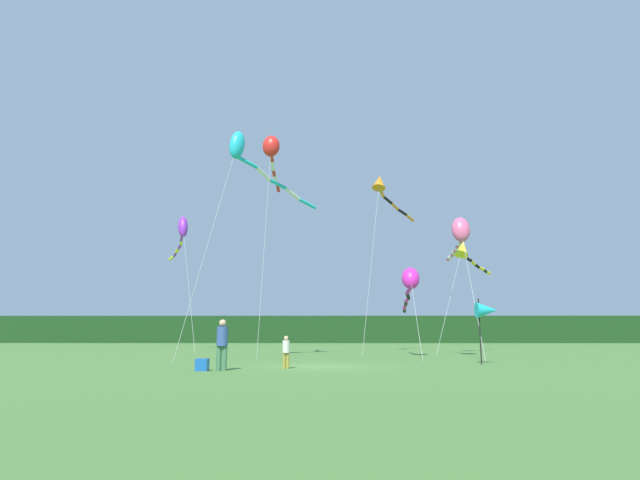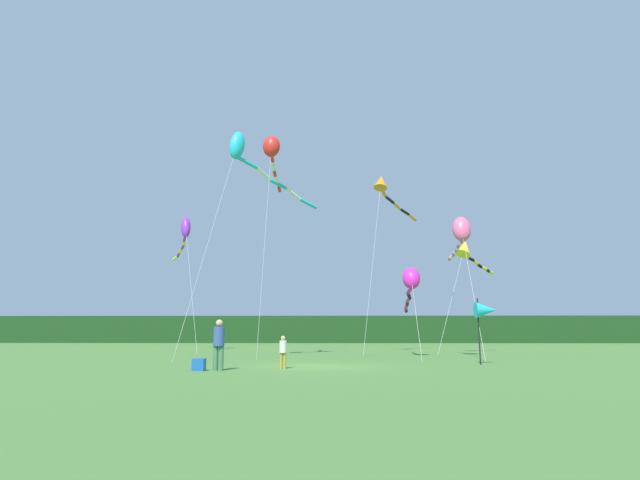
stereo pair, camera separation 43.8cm
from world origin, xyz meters
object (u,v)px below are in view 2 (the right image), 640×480
person_adult (219,342)px  cooler_box (199,365)px  kite_rainbow (461,231)px  kite_cyan (247,155)px  kite_purple (185,232)px  banner_flag_pole (486,311)px  person_child (283,350)px  kite_orange (385,188)px  kite_magenta (411,281)px  kite_yellow (466,250)px  kite_red (272,151)px

person_adult → cooler_box: (-0.67, -0.09, -0.80)m
kite_rainbow → kite_cyan: bearing=-174.1°
kite_purple → kite_rainbow: kite_purple is taller
banner_flag_pole → kite_cyan: bearing=158.7°
person_adult → person_child: (2.23, 1.02, -0.33)m
person_child → kite_purple: size_ratio=0.12×
kite_orange → cooler_box: bearing=-118.0°
banner_flag_pole → kite_magenta: size_ratio=0.31×
banner_flag_pole → kite_magenta: (-2.21, 6.67, 1.88)m
kite_orange → kite_rainbow: (3.47, -6.26, -4.18)m
person_adult → kite_purple: kite_purple is taller
cooler_box → kite_purple: (-6.32, 19.35, 8.54)m
kite_cyan → cooler_box: bearing=-90.7°
kite_yellow → banner_flag_pole: bearing=-100.7°
kite_red → kite_orange: (7.03, 6.13, -0.58)m
person_child → kite_cyan: 12.75m
cooler_box → kite_yellow: (13.50, 15.14, 6.39)m
kite_magenta → kite_rainbow: bearing=-21.8°
person_adult → kite_cyan: size_ratio=0.15×
kite_purple → kite_rainbow: (18.14, -9.93, -1.96)m
kite_purple → kite_orange: (14.67, -3.66, 2.22)m
kite_purple → kite_orange: 15.28m
person_child → banner_flag_pole: size_ratio=0.44×
person_adult → cooler_box: size_ratio=4.12×
kite_red → kite_rainbow: kite_red is taller
banner_flag_pole → kite_red: size_ratio=0.23×
person_child → cooler_box: bearing=-159.1°
person_child → kite_magenta: kite_magenta is taller
kite_yellow → kite_purple: bearing=168.0°
kite_orange → kite_rainbow: kite_orange is taller
banner_flag_pole → kite_yellow: bearing=79.3°
kite_orange → kite_yellow: (5.15, -0.55, -4.37)m
kite_red → kite_rainbow: size_ratio=1.61×
banner_flag_pole → kite_rainbow: (0.46, 5.60, 4.53)m
kite_magenta → kite_orange: kite_orange is taller
person_child → cooler_box: 3.14m
banner_flag_pole → kite_orange: kite_orange is taller
person_child → kite_rainbow: 13.65m
kite_purple → kite_cyan: (6.42, -11.13, 2.13)m
banner_flag_pole → kite_cyan: size_ratio=0.23×
cooler_box → banner_flag_pole: banner_flag_pole is taller
cooler_box → kite_purple: 22.08m
kite_yellow → person_child: bearing=-127.1°
kite_red → cooler_box: bearing=-97.9°
kite_orange → kite_rainbow: size_ratio=1.54×
cooler_box → kite_red: 14.89m
kite_red → kite_cyan: size_ratio=1.02×
kite_purple → kite_red: bearing=-52.0°
kite_rainbow → banner_flag_pole: bearing=-94.7°
kite_magenta → kite_yellow: kite_yellow is taller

